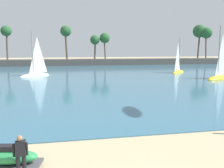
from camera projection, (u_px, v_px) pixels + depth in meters
name	position (u px, v px, depth m)	size (l,w,h in m)	color
sea	(75.00, 68.00, 60.89)	(220.00, 98.75, 0.06)	#386B84
palm_headland	(75.00, 54.00, 69.69)	(95.25, 6.31, 13.15)	#514C47
watercraft_on_trailer	(7.00, 158.00, 9.53)	(2.74, 1.46, 1.28)	#4C4C51
person_rigging_by_gear	(21.00, 155.00, 8.92)	(0.55, 0.23, 1.67)	black
sailboat_near_shore	(178.00, 69.00, 47.75)	(4.72, 4.82, 7.53)	yellow
sailboat_mid_bay	(36.00, 72.00, 41.64)	(5.59, 5.11, 8.47)	white
sailboat_toward_headland	(219.00, 74.00, 37.87)	(6.19, 4.73, 8.88)	yellow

